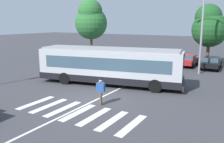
{
  "coord_description": "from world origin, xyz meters",
  "views": [
    {
      "loc": [
        9.09,
        -12.57,
        5.15
      ],
      "look_at": [
        -0.47,
        3.61,
        1.3
      ],
      "focal_mm": 38.89,
      "sensor_mm": 36.0,
      "label": 1
    }
  ],
  "objects_px": {
    "city_transit_bus": "(109,66)",
    "parked_car_teal": "(144,57)",
    "pedestrian_crossing_street": "(101,90)",
    "parked_car_black": "(211,62)",
    "parked_car_silver": "(167,58)",
    "twin_arm_street_lamp": "(203,17)",
    "parked_car_red": "(188,60)",
    "background_tree_right": "(209,26)",
    "background_tree_left": "(91,20)",
    "parked_car_white": "(128,55)"
  },
  "relations": [
    {
      "from": "city_transit_bus",
      "to": "parked_car_teal",
      "type": "height_order",
      "value": "city_transit_bus"
    },
    {
      "from": "pedestrian_crossing_street",
      "to": "parked_car_black",
      "type": "bearing_deg",
      "value": 76.14
    },
    {
      "from": "parked_car_silver",
      "to": "twin_arm_street_lamp",
      "type": "height_order",
      "value": "twin_arm_street_lamp"
    },
    {
      "from": "parked_car_red",
      "to": "parked_car_black",
      "type": "relative_size",
      "value": 1.0
    },
    {
      "from": "parked_car_teal",
      "to": "twin_arm_street_lamp",
      "type": "bearing_deg",
      "value": -24.8
    },
    {
      "from": "city_transit_bus",
      "to": "parked_car_teal",
      "type": "distance_m",
      "value": 11.92
    },
    {
      "from": "parked_car_silver",
      "to": "parked_car_red",
      "type": "bearing_deg",
      "value": 8.68
    },
    {
      "from": "parked_car_black",
      "to": "background_tree_right",
      "type": "distance_m",
      "value": 4.39
    },
    {
      "from": "parked_car_red",
      "to": "city_transit_bus",
      "type": "bearing_deg",
      "value": -105.98
    },
    {
      "from": "city_transit_bus",
      "to": "pedestrian_crossing_street",
      "type": "bearing_deg",
      "value": -64.95
    },
    {
      "from": "background_tree_left",
      "to": "background_tree_right",
      "type": "xyz_separation_m",
      "value": [
        17.35,
        -0.69,
        -0.78
      ]
    },
    {
      "from": "parked_car_teal",
      "to": "parked_car_red",
      "type": "xyz_separation_m",
      "value": [
        5.38,
        0.47,
        0.0
      ]
    },
    {
      "from": "parked_car_white",
      "to": "background_tree_right",
      "type": "xyz_separation_m",
      "value": [
        9.92,
        1.27,
        3.92
      ]
    },
    {
      "from": "pedestrian_crossing_street",
      "to": "background_tree_right",
      "type": "distance_m",
      "value": 18.85
    },
    {
      "from": "pedestrian_crossing_street",
      "to": "parked_car_black",
      "type": "xyz_separation_m",
      "value": [
        4.05,
        16.4,
        -0.2
      ]
    },
    {
      "from": "background_tree_left",
      "to": "city_transit_bus",
      "type": "bearing_deg",
      "value": -49.98
    },
    {
      "from": "parked_car_red",
      "to": "parked_car_black",
      "type": "distance_m",
      "value": 2.77
    },
    {
      "from": "city_transit_bus",
      "to": "parked_car_white",
      "type": "bearing_deg",
      "value": 110.19
    },
    {
      "from": "city_transit_bus",
      "to": "parked_car_black",
      "type": "relative_size",
      "value": 2.71
    },
    {
      "from": "pedestrian_crossing_street",
      "to": "parked_car_silver",
      "type": "height_order",
      "value": "pedestrian_crossing_street"
    },
    {
      "from": "city_transit_bus",
      "to": "parked_car_silver",
      "type": "bearing_deg",
      "value": 84.99
    },
    {
      "from": "city_transit_bus",
      "to": "parked_car_teal",
      "type": "relative_size",
      "value": 2.73
    },
    {
      "from": "background_tree_left",
      "to": "parked_car_black",
      "type": "bearing_deg",
      "value": -7.79
    },
    {
      "from": "pedestrian_crossing_street",
      "to": "parked_car_red",
      "type": "relative_size",
      "value": 0.38
    },
    {
      "from": "twin_arm_street_lamp",
      "to": "parked_car_white",
      "type": "bearing_deg",
      "value": 158.56
    },
    {
      "from": "twin_arm_street_lamp",
      "to": "parked_car_silver",
      "type": "bearing_deg",
      "value": 142.12
    },
    {
      "from": "parked_car_red",
      "to": "background_tree_left",
      "type": "xyz_separation_m",
      "value": [
        -15.43,
        2.0,
        4.7
      ]
    },
    {
      "from": "parked_car_teal",
      "to": "background_tree_left",
      "type": "height_order",
      "value": "background_tree_left"
    },
    {
      "from": "parked_car_white",
      "to": "parked_car_black",
      "type": "relative_size",
      "value": 0.99
    },
    {
      "from": "parked_car_silver",
      "to": "background_tree_left",
      "type": "bearing_deg",
      "value": 169.62
    },
    {
      "from": "parked_car_black",
      "to": "background_tree_right",
      "type": "height_order",
      "value": "background_tree_right"
    },
    {
      "from": "city_transit_bus",
      "to": "twin_arm_street_lamp",
      "type": "xyz_separation_m",
      "value": [
        5.6,
        8.29,
        4.06
      ]
    },
    {
      "from": "background_tree_right",
      "to": "parked_car_white",
      "type": "bearing_deg",
      "value": -172.73
    },
    {
      "from": "parked_car_teal",
      "to": "parked_car_silver",
      "type": "bearing_deg",
      "value": 1.83
    },
    {
      "from": "parked_car_silver",
      "to": "parked_car_black",
      "type": "bearing_deg",
      "value": -1.2
    },
    {
      "from": "parked_car_teal",
      "to": "city_transit_bus",
      "type": "bearing_deg",
      "value": -80.91
    },
    {
      "from": "parked_car_white",
      "to": "twin_arm_street_lamp",
      "type": "bearing_deg",
      "value": -21.44
    },
    {
      "from": "parked_car_white",
      "to": "pedestrian_crossing_street",
      "type": "bearing_deg",
      "value": -68.43
    },
    {
      "from": "city_transit_bus",
      "to": "background_tree_right",
      "type": "distance_m",
      "value": 14.89
    },
    {
      "from": "city_transit_bus",
      "to": "parked_car_black",
      "type": "distance_m",
      "value": 13.3
    },
    {
      "from": "parked_car_black",
      "to": "parked_car_red",
      "type": "bearing_deg",
      "value": 169.95
    },
    {
      "from": "parked_car_silver",
      "to": "background_tree_right",
      "type": "relative_size",
      "value": 0.64
    },
    {
      "from": "parked_car_white",
      "to": "parked_car_silver",
      "type": "xyz_separation_m",
      "value": [
        5.55,
        -0.42,
        0.0
      ]
    },
    {
      "from": "parked_car_teal",
      "to": "parked_car_silver",
      "type": "height_order",
      "value": "same"
    },
    {
      "from": "parked_car_black",
      "to": "twin_arm_street_lamp",
      "type": "height_order",
      "value": "twin_arm_street_lamp"
    },
    {
      "from": "pedestrian_crossing_street",
      "to": "parked_car_silver",
      "type": "distance_m",
      "value": 16.55
    },
    {
      "from": "parked_car_black",
      "to": "twin_arm_street_lamp",
      "type": "relative_size",
      "value": 0.49
    },
    {
      "from": "twin_arm_street_lamp",
      "to": "parked_car_red",
      "type": "bearing_deg",
      "value": 118.16
    },
    {
      "from": "pedestrian_crossing_street",
      "to": "parked_car_teal",
      "type": "height_order",
      "value": "pedestrian_crossing_street"
    },
    {
      "from": "parked_car_teal",
      "to": "parked_car_silver",
      "type": "relative_size",
      "value": 0.98
    }
  ]
}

